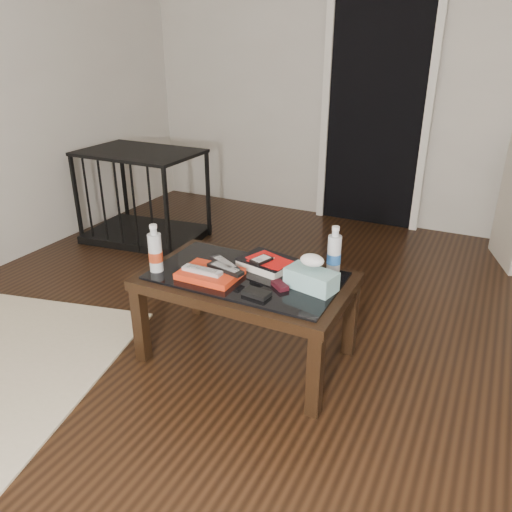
{
  "coord_description": "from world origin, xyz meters",
  "views": [
    {
      "loc": [
        0.6,
        -1.74,
        1.51
      ],
      "look_at": [
        -0.38,
        0.22,
        0.55
      ],
      "focal_mm": 35.0,
      "sensor_mm": 36.0,
      "label": 1
    }
  ],
  "objects_px": {
    "pet_crate": "(145,211)",
    "tissue_box": "(311,279)",
    "textbook": "(266,263)",
    "water_bottle_left": "(155,248)",
    "water_bottle_right": "(334,250)",
    "coffee_table": "(246,287)"
  },
  "relations": [
    {
      "from": "textbook",
      "to": "water_bottle_left",
      "type": "xyz_separation_m",
      "value": [
        -0.47,
        -0.27,
        0.1
      ]
    },
    {
      "from": "textbook",
      "to": "water_bottle_left",
      "type": "relative_size",
      "value": 1.05
    },
    {
      "from": "textbook",
      "to": "water_bottle_right",
      "type": "bearing_deg",
      "value": 27.65
    },
    {
      "from": "coffee_table",
      "to": "pet_crate",
      "type": "height_order",
      "value": "pet_crate"
    },
    {
      "from": "water_bottle_left",
      "to": "textbook",
      "type": "bearing_deg",
      "value": 30.21
    },
    {
      "from": "textbook",
      "to": "water_bottle_left",
      "type": "distance_m",
      "value": 0.55
    },
    {
      "from": "pet_crate",
      "to": "tissue_box",
      "type": "xyz_separation_m",
      "value": [
        1.82,
        -1.09,
        0.28
      ]
    },
    {
      "from": "water_bottle_left",
      "to": "tissue_box",
      "type": "bearing_deg",
      "value": 11.97
    },
    {
      "from": "water_bottle_left",
      "to": "water_bottle_right",
      "type": "distance_m",
      "value": 0.86
    },
    {
      "from": "textbook",
      "to": "tissue_box",
      "type": "xyz_separation_m",
      "value": [
        0.28,
        -0.11,
        0.02
      ]
    },
    {
      "from": "pet_crate",
      "to": "tissue_box",
      "type": "relative_size",
      "value": 4.21
    },
    {
      "from": "textbook",
      "to": "water_bottle_left",
      "type": "height_order",
      "value": "water_bottle_left"
    },
    {
      "from": "water_bottle_left",
      "to": "tissue_box",
      "type": "height_order",
      "value": "water_bottle_left"
    },
    {
      "from": "coffee_table",
      "to": "tissue_box",
      "type": "height_order",
      "value": "tissue_box"
    },
    {
      "from": "water_bottle_right",
      "to": "tissue_box",
      "type": "height_order",
      "value": "water_bottle_right"
    },
    {
      "from": "water_bottle_left",
      "to": "tissue_box",
      "type": "xyz_separation_m",
      "value": [
        0.74,
        0.16,
        -0.07
      ]
    },
    {
      "from": "pet_crate",
      "to": "tissue_box",
      "type": "height_order",
      "value": "pet_crate"
    },
    {
      "from": "coffee_table",
      "to": "textbook",
      "type": "relative_size",
      "value": 4.0
    },
    {
      "from": "pet_crate",
      "to": "water_bottle_left",
      "type": "xyz_separation_m",
      "value": [
        1.08,
        -1.25,
        0.35
      ]
    },
    {
      "from": "water_bottle_right",
      "to": "tissue_box",
      "type": "distance_m",
      "value": 0.22
    },
    {
      "from": "textbook",
      "to": "water_bottle_right",
      "type": "distance_m",
      "value": 0.34
    },
    {
      "from": "tissue_box",
      "to": "water_bottle_left",
      "type": "bearing_deg",
      "value": -155.44
    }
  ]
}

